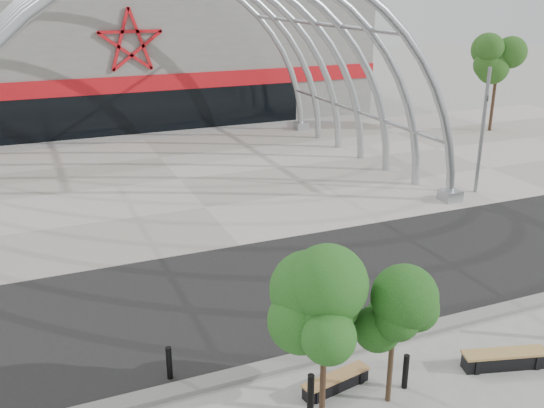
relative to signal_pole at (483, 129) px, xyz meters
name	(u,v)px	position (x,y,z in m)	size (l,w,h in m)	color
ground	(332,347)	(-11.80, -8.50, -2.91)	(140.00, 140.00, 0.00)	gray
road	(278,288)	(-11.80, -5.00, -2.90)	(140.00, 7.00, 0.02)	black
forecourt	(179,180)	(-11.80, 7.00, -2.89)	(60.00, 17.00, 0.04)	gray
kerb	(337,351)	(-11.80, -8.75, -2.85)	(60.00, 0.50, 0.12)	slate
arena_building	(113,57)	(-11.80, 24.95, 1.08)	(34.00, 15.24, 8.00)	slate
vault_canopy	(179,180)	(-11.80, 7.00, -2.89)	(20.80, 15.80, 20.36)	#A4AAAF
signal_pole	(483,129)	(0.00, 0.00, 0.00)	(0.29, 0.79, 5.56)	gray
street_tree_0	(325,307)	(-13.41, -11.03, -0.06)	(1.74, 1.74, 3.96)	black
street_tree_1	(395,301)	(-11.65, -10.85, -0.39)	(1.48, 1.48, 3.51)	#312318
bench_0	(336,383)	(-12.54, -10.05, -2.73)	(1.79, 0.70, 0.37)	black
bench_1	(504,360)	(-8.35, -10.88, -2.69)	(2.14, 1.00, 0.44)	black
bollard_0	(169,363)	(-15.96, -8.18, -2.48)	(0.14, 0.14, 0.85)	black
bollard_1	(311,394)	(-13.42, -10.53, -2.44)	(0.15, 0.15, 0.94)	black
bollard_2	(358,317)	(-10.85, -8.15, -2.43)	(0.15, 0.15, 0.96)	black
bollard_3	(406,372)	(-11.04, -10.60, -2.48)	(0.14, 0.14, 0.86)	black
bg_tree_1	(498,64)	(9.20, 9.50, 1.34)	(2.70, 2.70, 5.91)	black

